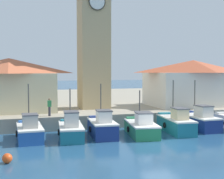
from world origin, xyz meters
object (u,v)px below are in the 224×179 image
object	(u,v)px
mooring_buoy	(7,158)
clock_tower	(94,30)
fishing_boat_center	(176,123)
warehouse_right	(193,82)
fishing_boat_left_outer	(71,129)
warehouse_left	(9,84)
dock_worker_near_tower	(49,107)
fishing_boat_left_inner	(102,127)
fishing_boat_mid_right	(198,121)
fishing_boat_mid_left	(141,127)
fishing_boat_far_left	(30,131)

from	to	relation	value
mooring_buoy	clock_tower	bearing A→B (deg)	59.22
fishing_boat_center	warehouse_right	size ratio (longest dim) A/B	0.50
fishing_boat_left_outer	warehouse_left	bearing A→B (deg)	118.09
warehouse_right	dock_worker_near_tower	bearing A→B (deg)	-166.39
fishing_boat_left_inner	fishing_boat_mid_right	xyz separation A→B (m)	(9.28, 0.51, -0.01)
fishing_boat_left_outer	fishing_boat_mid_right	distance (m)	11.89
fishing_boat_mid_left	warehouse_right	xyz separation A→B (m)	(10.21, 8.85, 3.29)
clock_tower	dock_worker_near_tower	distance (m)	10.57
fishing_boat_mid_right	warehouse_left	size ratio (longest dim) A/B	0.53
fishing_boat_mid_left	fishing_boat_mid_right	distance (m)	6.15
fishing_boat_mid_left	clock_tower	world-z (taller)	clock_tower
fishing_boat_far_left	fishing_boat_center	size ratio (longest dim) A/B	0.85
warehouse_left	warehouse_right	world-z (taller)	warehouse_left
fishing_boat_mid_left	warehouse_right	world-z (taller)	warehouse_right
fishing_boat_left_inner	fishing_boat_left_outer	bearing A→B (deg)	-177.79
mooring_buoy	dock_worker_near_tower	world-z (taller)	dock_worker_near_tower
fishing_boat_left_outer	mooring_buoy	world-z (taller)	fishing_boat_left_outer
warehouse_left	mooring_buoy	bearing A→B (deg)	-89.44
mooring_buoy	warehouse_right	bearing A→B (deg)	33.84
fishing_boat_left_inner	dock_worker_near_tower	world-z (taller)	fishing_boat_left_inner
fishing_boat_left_inner	dock_worker_near_tower	size ratio (longest dim) A/B	2.76
clock_tower	mooring_buoy	size ratio (longest dim) A/B	30.40
fishing_boat_mid_right	clock_tower	bearing A→B (deg)	132.37
fishing_boat_center	fishing_boat_far_left	bearing A→B (deg)	177.41
fishing_boat_mid_left	fishing_boat_mid_right	bearing A→B (deg)	9.79
fishing_boat_mid_right	warehouse_left	bearing A→B (deg)	153.53
clock_tower	fishing_boat_mid_right	bearing A→B (deg)	-47.63
warehouse_left	fishing_boat_center	bearing A→B (deg)	-32.69
clock_tower	dock_worker_near_tower	world-z (taller)	clock_tower
warehouse_right	fishing_boat_left_outer	bearing A→B (deg)	-152.29
fishing_boat_left_outer	warehouse_right	xyz separation A→B (m)	(16.03, 8.42, 3.24)
fishing_boat_far_left	warehouse_right	bearing A→B (deg)	22.47
fishing_boat_left_inner	fishing_boat_mid_right	size ratio (longest dim) A/B	0.91
fishing_boat_far_left	fishing_boat_center	bearing A→B (deg)	-2.59
mooring_buoy	fishing_boat_mid_right	bearing A→B (deg)	20.10
warehouse_left	fishing_boat_mid_left	bearing A→B (deg)	-41.44
dock_worker_near_tower	fishing_boat_left_inner	bearing A→B (deg)	-47.32
fishing_boat_center	mooring_buoy	world-z (taller)	fishing_boat_center
dock_worker_near_tower	warehouse_right	bearing A→B (deg)	13.61
fishing_boat_mid_left	warehouse_right	size ratio (longest dim) A/B	0.48
fishing_boat_mid_right	mooring_buoy	size ratio (longest dim) A/B	8.41
fishing_boat_far_left	fishing_boat_left_outer	distance (m)	3.16
fishing_boat_left_outer	fishing_boat_mid_right	world-z (taller)	fishing_boat_mid_right
warehouse_right	dock_worker_near_tower	xyz separation A→B (m)	(-17.25, -4.18, -1.88)
fishing_boat_left_inner	fishing_boat_mid_left	bearing A→B (deg)	-9.38
fishing_boat_center	fishing_boat_mid_right	bearing A→B (deg)	14.11
fishing_boat_left_inner	fishing_boat_mid_right	distance (m)	9.29
fishing_boat_mid_left	warehouse_right	distance (m)	13.91
warehouse_right	mooring_buoy	distance (m)	25.12
fishing_boat_mid_right	dock_worker_near_tower	xyz separation A→B (m)	(-13.10, 3.63, 1.32)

